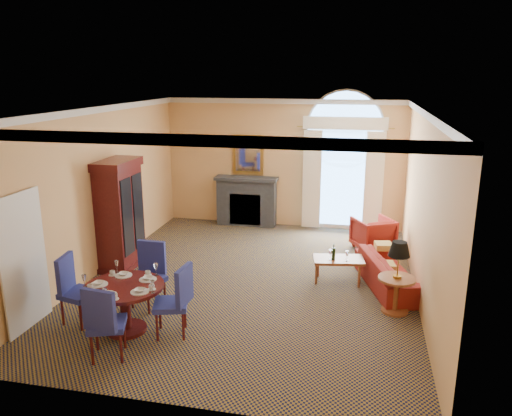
% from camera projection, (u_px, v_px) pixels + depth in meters
% --- Properties ---
extents(ground, '(7.50, 7.50, 0.00)m').
position_uv_depth(ground, '(250.00, 281.00, 9.43)').
color(ground, '#111537').
rests_on(ground, ground).
extents(room_envelope, '(6.04, 7.52, 3.45)m').
position_uv_depth(room_envelope, '(257.00, 144.00, 9.41)').
color(room_envelope, '#E2AC6C').
rests_on(room_envelope, ground).
extents(armoire, '(0.63, 1.11, 2.18)m').
position_uv_depth(armoire, '(120.00, 216.00, 9.93)').
color(armoire, '#3B0D0D').
rests_on(armoire, ground).
extents(dining_table, '(1.19, 1.19, 0.95)m').
position_uv_depth(dining_table, '(125.00, 297.00, 7.46)').
color(dining_table, '#3B0D0D').
rests_on(dining_table, ground).
extents(dining_chair_north, '(0.63, 0.63, 1.09)m').
position_uv_depth(dining_chair_north, '(150.00, 270.00, 8.35)').
color(dining_chair_north, navy).
rests_on(dining_chair_north, ground).
extents(dining_chair_south, '(0.62, 0.62, 1.09)m').
position_uv_depth(dining_chair_south, '(103.00, 319.00, 6.67)').
color(dining_chair_south, navy).
rests_on(dining_chair_south, ground).
extents(dining_chair_east, '(0.60, 0.60, 1.09)m').
position_uv_depth(dining_chair_east, '(177.00, 296.00, 7.34)').
color(dining_chair_east, navy).
rests_on(dining_chair_east, ground).
extents(dining_chair_west, '(0.59, 0.59, 1.09)m').
position_uv_depth(dining_chair_west, '(73.00, 285.00, 7.74)').
color(dining_chair_west, navy).
rests_on(dining_chair_west, ground).
extents(sofa, '(1.31, 2.12, 0.58)m').
position_uv_depth(sofa, '(390.00, 272.00, 9.11)').
color(sofa, maroon).
rests_on(sofa, ground).
extents(armchair, '(1.07, 1.08, 0.73)m').
position_uv_depth(armchair, '(373.00, 234.00, 11.03)').
color(armchair, maroon).
rests_on(armchair, ground).
extents(coffee_table, '(1.00, 0.66, 0.78)m').
position_uv_depth(coffee_table, '(338.00, 260.00, 9.28)').
color(coffee_table, brown).
rests_on(coffee_table, ground).
extents(side_table, '(0.60, 0.60, 1.19)m').
position_uv_depth(side_table, '(398.00, 269.00, 8.02)').
color(side_table, brown).
rests_on(side_table, ground).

